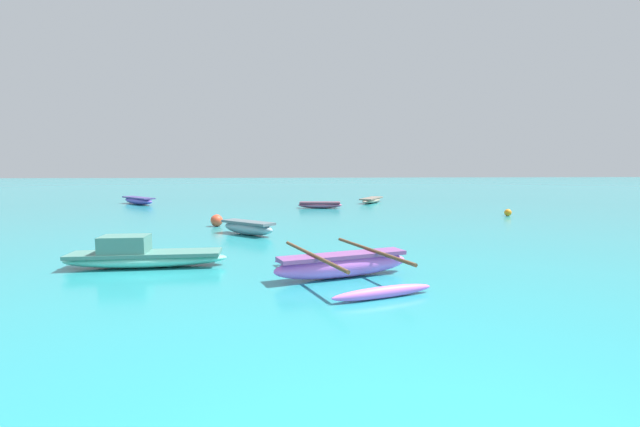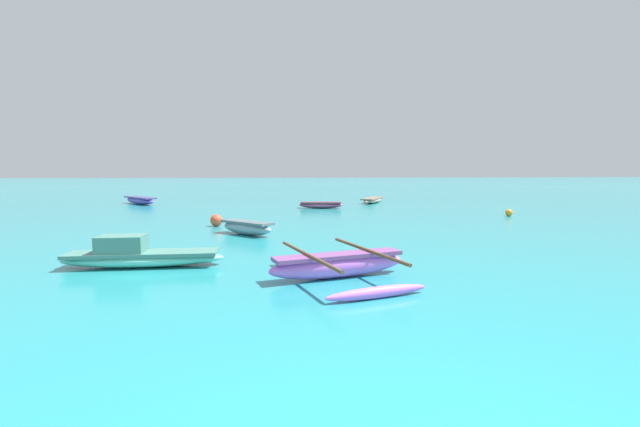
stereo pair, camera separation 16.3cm
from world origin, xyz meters
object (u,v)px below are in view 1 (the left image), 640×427
object	(u,v)px
moored_boat_0	(142,256)
moored_boat_5	(320,205)
moored_boat_3	(372,200)
moored_boat_1	(343,265)
moored_boat_2	(248,227)
moored_boat_4	(138,200)
mooring_buoy_1	(217,220)
mooring_buoy_0	(508,213)

from	to	relation	value
moored_boat_0	moored_boat_5	bearing A→B (deg)	67.84
moored_boat_3	moored_boat_5	distance (m)	5.31
moored_boat_1	moored_boat_5	bearing A→B (deg)	68.72
moored_boat_2	moored_boat_4	size ratio (longest dim) A/B	0.63
moored_boat_2	moored_boat_5	world-z (taller)	moored_boat_2
moored_boat_2	moored_boat_3	bearing A→B (deg)	105.61
moored_boat_0	moored_boat_4	xyz separation A→B (m)	(-5.68, 18.26, 0.00)
moored_boat_3	moored_boat_2	bearing A→B (deg)	179.87
moored_boat_4	mooring_buoy_1	xyz separation A→B (m)	(6.39, -11.38, -0.02)
moored_boat_5	moored_boat_1	bearing A→B (deg)	-86.06
moored_boat_2	moored_boat_0	bearing A→B (deg)	-69.76
mooring_buoy_0	mooring_buoy_1	distance (m)	13.34
moored_boat_0	moored_boat_3	world-z (taller)	moored_boat_0
moored_boat_1	moored_boat_2	size ratio (longest dim) A/B	1.82
moored_boat_0	moored_boat_2	size ratio (longest dim) A/B	1.75
moored_boat_0	moored_boat_4	size ratio (longest dim) A/B	1.10
moored_boat_1	moored_boat_2	distance (m)	6.39
moored_boat_1	moored_boat_5	xyz separation A→B (m)	(1.15, 15.65, -0.05)
mooring_buoy_0	mooring_buoy_1	world-z (taller)	mooring_buoy_1
moored_boat_0	mooring_buoy_0	size ratio (longest dim) A/B	10.80
moored_boat_5	mooring_buoy_1	size ratio (longest dim) A/B	5.59
mooring_buoy_1	mooring_buoy_0	bearing A→B (deg)	10.24
moored_boat_1	moored_boat_3	world-z (taller)	moored_boat_1
moored_boat_5	moored_boat_0	bearing A→B (deg)	-102.75
moored_boat_1	mooring_buoy_0	distance (m)	14.25
moored_boat_5	mooring_buoy_0	size ratio (longest dim) A/B	7.83
moored_boat_2	mooring_buoy_1	distance (m)	2.63
moored_boat_3	mooring_buoy_0	distance (m)	9.85
moored_boat_1	moored_boat_4	world-z (taller)	moored_boat_1
moored_boat_1	moored_boat_0	bearing A→B (deg)	145.35
moored_boat_3	mooring_buoy_1	xyz separation A→B (m)	(-8.57, -11.11, 0.04)
moored_boat_0	moored_boat_1	world-z (taller)	moored_boat_0
moored_boat_4	moored_boat_1	bearing A→B (deg)	-13.28
mooring_buoy_1	moored_boat_5	bearing A→B (deg)	57.31
moored_boat_2	moored_boat_5	xyz separation A→B (m)	(3.42, 9.68, -0.05)
moored_boat_0	moored_boat_2	bearing A→B (deg)	64.95
moored_boat_3	moored_boat_5	world-z (taller)	moored_boat_5
moored_boat_2	moored_boat_3	xyz separation A→B (m)	(7.24, 13.37, -0.06)
mooring_buoy_1	moored_boat_0	bearing A→B (deg)	-95.82
moored_boat_3	moored_boat_5	size ratio (longest dim) A/B	1.29
moored_boat_4	moored_boat_5	xyz separation A→B (m)	(11.14, -3.97, -0.05)
moored_boat_4	mooring_buoy_0	xyz separation A→B (m)	(19.51, -9.01, -0.09)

